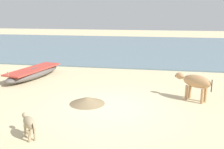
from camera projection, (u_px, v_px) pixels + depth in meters
name	position (u px, v px, depth m)	size (l,w,h in m)	color
ground	(112.00, 108.00, 9.33)	(80.00, 80.00, 0.00)	beige
sea_water	(143.00, 47.00, 25.02)	(60.00, 20.00, 0.08)	slate
fishing_boat_1	(34.00, 73.00, 13.42)	(1.80, 4.02, 0.71)	#5B5651
cow_adult_tan	(195.00, 82.00, 9.91)	(1.42, 1.18, 1.03)	tan
calf_near_dun	(29.00, 123.00, 6.99)	(0.77, 0.80, 0.61)	tan
debris_pile_0	(87.00, 100.00, 9.71)	(1.34, 1.34, 0.26)	#7A6647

